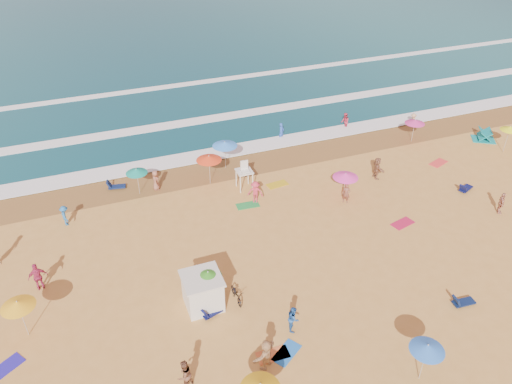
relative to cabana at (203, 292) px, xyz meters
name	(u,v)px	position (x,y,z in m)	size (l,w,h in m)	color
ground	(264,266)	(4.47, 1.87, -1.00)	(220.00, 220.00, 0.00)	gold
wet_sand	(208,171)	(4.47, 14.37, -0.99)	(220.00, 220.00, 0.00)	olive
surf_foam	(183,126)	(4.47, 23.19, -0.90)	(200.00, 18.70, 0.05)	white
cabana	(203,292)	(0.00, 0.00, 0.00)	(2.00, 2.00, 2.00)	silver
cabana_roof	(202,278)	(0.00, 0.00, 1.06)	(2.20, 2.20, 0.12)	silver
bicycle	(236,294)	(1.90, -0.30, -0.56)	(0.58, 1.67, 0.88)	black
lifeguard_stand	(244,177)	(6.41, 10.84, 0.05)	(1.20, 1.20, 2.10)	white
beach_umbrellas	(299,214)	(7.57, 3.50, 1.14)	(68.33, 25.85, 0.78)	#FF38B1
loungers	(329,270)	(8.06, -0.10, -0.83)	(52.52, 22.96, 0.34)	#0F1D4D
towels	(284,296)	(4.63, -1.05, -0.98)	(41.01, 25.18, 0.03)	#B21643
beachgoers	(244,216)	(4.75, 6.28, -0.19)	(44.16, 24.03, 2.15)	#B32C5A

